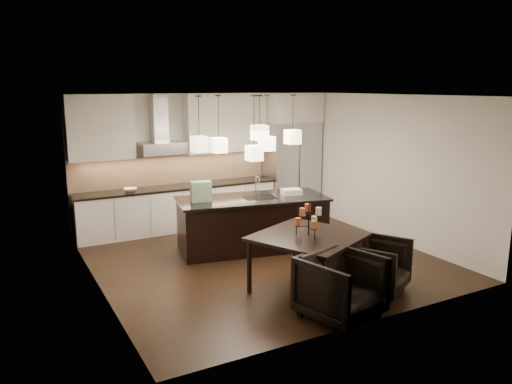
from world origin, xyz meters
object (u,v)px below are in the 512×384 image
island_body (252,224)px  refrigerator (291,169)px  dining_table (308,262)px  armchair_left (341,287)px  armchair_right (376,266)px

island_body → refrigerator: bearing=53.5°
island_body → dining_table: (-0.17, -2.06, -0.04)m
island_body → armchair_left: island_body is taller
refrigerator → armchair_right: bearing=-106.7°
armchair_left → armchair_right: 1.08m
refrigerator → island_body: 2.75m
armchair_right → dining_table: bearing=118.0°
island_body → armchair_right: island_body is taller
island_body → dining_table: island_body is taller
island_body → dining_table: size_ratio=1.89×
refrigerator → armchair_left: size_ratio=2.30×
refrigerator → dining_table: (-2.15, -3.87, -0.66)m
island_body → armchair_right: size_ratio=3.03×
armchair_right → island_body: bearing=75.2°
refrigerator → armchair_left: (-2.30, -4.86, -0.65)m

